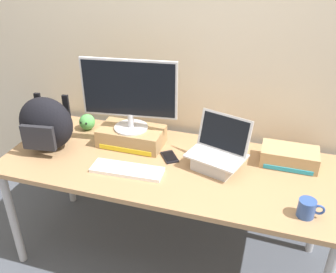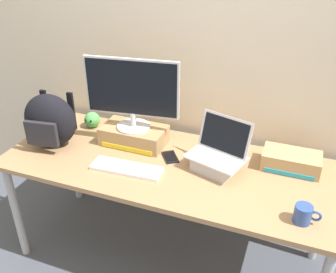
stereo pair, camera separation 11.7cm
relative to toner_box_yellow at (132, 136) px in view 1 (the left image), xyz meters
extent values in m
plane|color=#474C56|center=(0.28, -0.14, -0.80)|extent=(20.00, 20.00, 0.00)
cube|color=beige|center=(0.28, 0.35, 0.50)|extent=(7.00, 0.10, 2.60)
cube|color=#A87F56|center=(0.28, -0.14, -0.07)|extent=(1.95, 0.78, 0.03)
cylinder|color=#B2B2B7|center=(-0.63, -0.47, -0.44)|extent=(0.05, 0.05, 0.71)
cylinder|color=#B2B2B7|center=(-0.63, 0.19, -0.44)|extent=(0.05, 0.05, 0.71)
cylinder|color=#B2B2B7|center=(1.20, 0.19, -0.44)|extent=(0.05, 0.05, 0.71)
cube|color=#A88456|center=(0.00, 0.00, 0.00)|extent=(0.40, 0.22, 0.11)
cube|color=yellow|center=(0.00, -0.11, -0.04)|extent=(0.34, 0.00, 0.03)
cylinder|color=silver|center=(0.00, 0.00, 0.06)|extent=(0.21, 0.21, 0.01)
cylinder|color=silver|center=(0.00, 0.00, 0.11)|extent=(0.04, 0.04, 0.09)
cube|color=silver|center=(0.00, 0.00, 0.32)|extent=(0.57, 0.10, 0.36)
cube|color=black|center=(0.00, -0.01, 0.32)|extent=(0.55, 0.08, 0.33)
cube|color=#ADADB2|center=(0.56, -0.10, -0.02)|extent=(0.27, 0.26, 0.08)
cube|color=silver|center=(0.56, -0.10, 0.02)|extent=(0.36, 0.30, 0.01)
cube|color=#B7B7BC|center=(0.56, -0.09, 0.03)|extent=(0.30, 0.19, 0.00)
cube|color=silver|center=(0.58, -0.03, 0.13)|extent=(0.32, 0.15, 0.21)
cube|color=black|center=(0.58, -0.03, 0.13)|extent=(0.28, 0.13, 0.19)
cube|color=white|center=(0.09, -0.29, -0.05)|extent=(0.42, 0.15, 0.02)
cube|color=silver|center=(0.09, -0.29, -0.04)|extent=(0.39, 0.13, 0.00)
ellipsoid|color=black|center=(-0.47, -0.19, 0.11)|extent=(0.36, 0.25, 0.34)
cube|color=#232328|center=(-0.46, -0.31, 0.08)|extent=(0.20, 0.06, 0.15)
cube|color=black|center=(-0.58, -0.09, 0.13)|extent=(0.04, 0.02, 0.25)
cube|color=black|center=(-0.40, -0.07, 0.13)|extent=(0.04, 0.02, 0.25)
cylinder|color=#2D4C93|center=(1.05, -0.38, -0.01)|extent=(0.08, 0.08, 0.09)
torus|color=#2D4C93|center=(1.10, -0.38, -0.01)|extent=(0.06, 0.01, 0.06)
cube|color=black|center=(0.28, -0.08, -0.05)|extent=(0.14, 0.15, 0.01)
cube|color=black|center=(0.28, -0.08, -0.05)|extent=(0.12, 0.12, 0.00)
sphere|color=#56B256|center=(-0.36, 0.10, 0.00)|extent=(0.11, 0.11, 0.11)
sphere|color=black|center=(-0.38, 0.05, 0.01)|extent=(0.02, 0.02, 0.02)
sphere|color=black|center=(-0.35, 0.05, 0.01)|extent=(0.02, 0.02, 0.02)
cube|color=tan|center=(0.96, 0.06, -0.01)|extent=(0.32, 0.18, 0.10)
cube|color=#2899BC|center=(0.96, -0.03, -0.04)|extent=(0.27, 0.00, 0.02)
camera|label=1|loc=(0.84, -1.90, 1.16)|focal=40.36mm
camera|label=2|loc=(0.95, -1.87, 1.16)|focal=40.36mm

